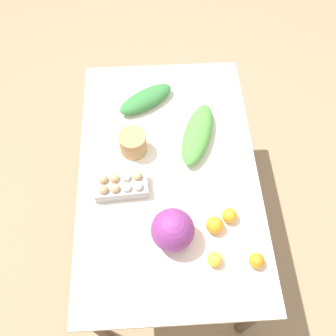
{
  "coord_description": "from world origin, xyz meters",
  "views": [
    {
      "loc": [
        -0.91,
        0.05,
        2.32
      ],
      "look_at": [
        0.0,
        0.0,
        0.75
      ],
      "focal_mm": 40.0,
      "sensor_mm": 36.0,
      "label": 1
    }
  ],
  "objects_px": {
    "orange_1": "(215,225)",
    "orange_2": "(215,259)",
    "cabbage_purple": "(173,230)",
    "paper_bag": "(133,143)",
    "greens_bunch_kale": "(198,134)",
    "orange_3": "(257,261)",
    "orange_0": "(229,216)",
    "egg_carton": "(121,186)",
    "greens_bunch_chard": "(146,99)"
  },
  "relations": [
    {
      "from": "orange_0",
      "to": "orange_1",
      "type": "relative_size",
      "value": 0.89
    },
    {
      "from": "paper_bag",
      "to": "orange_1",
      "type": "bearing_deg",
      "value": -141.33
    },
    {
      "from": "egg_carton",
      "to": "greens_bunch_chard",
      "type": "xyz_separation_m",
      "value": [
        0.52,
        -0.13,
        -0.0
      ]
    },
    {
      "from": "egg_carton",
      "to": "greens_bunch_kale",
      "type": "height_order",
      "value": "egg_carton"
    },
    {
      "from": "egg_carton",
      "to": "orange_0",
      "type": "relative_size",
      "value": 3.67
    },
    {
      "from": "paper_bag",
      "to": "orange_3",
      "type": "xyz_separation_m",
      "value": [
        -0.61,
        -0.52,
        -0.02
      ]
    },
    {
      "from": "orange_3",
      "to": "paper_bag",
      "type": "bearing_deg",
      "value": 40.17
    },
    {
      "from": "egg_carton",
      "to": "orange_2",
      "type": "bearing_deg",
      "value": -46.1
    },
    {
      "from": "cabbage_purple",
      "to": "egg_carton",
      "type": "bearing_deg",
      "value": 42.03
    },
    {
      "from": "egg_carton",
      "to": "orange_1",
      "type": "relative_size",
      "value": 3.27
    },
    {
      "from": "cabbage_purple",
      "to": "paper_bag",
      "type": "relative_size",
      "value": 1.39
    },
    {
      "from": "greens_bunch_chard",
      "to": "orange_3",
      "type": "xyz_separation_m",
      "value": [
        -0.91,
        -0.44,
        -0.0
      ]
    },
    {
      "from": "paper_bag",
      "to": "orange_3",
      "type": "height_order",
      "value": "paper_bag"
    },
    {
      "from": "cabbage_purple",
      "to": "paper_bag",
      "type": "xyz_separation_m",
      "value": [
        0.48,
        0.17,
        -0.04
      ]
    },
    {
      "from": "greens_bunch_chard",
      "to": "orange_2",
      "type": "height_order",
      "value": "greens_bunch_chard"
    },
    {
      "from": "paper_bag",
      "to": "orange_2",
      "type": "xyz_separation_m",
      "value": [
        -0.6,
        -0.34,
        -0.03
      ]
    },
    {
      "from": "orange_0",
      "to": "greens_bunch_kale",
      "type": "bearing_deg",
      "value": 12.76
    },
    {
      "from": "paper_bag",
      "to": "orange_1",
      "type": "relative_size",
      "value": 1.73
    },
    {
      "from": "greens_bunch_kale",
      "to": "orange_1",
      "type": "xyz_separation_m",
      "value": [
        -0.49,
        -0.03,
        -0.0
      ]
    },
    {
      "from": "orange_1",
      "to": "greens_bunch_chard",
      "type": "bearing_deg",
      "value": 20.99
    },
    {
      "from": "greens_bunch_kale",
      "to": "orange_0",
      "type": "bearing_deg",
      "value": -167.24
    },
    {
      "from": "paper_bag",
      "to": "greens_bunch_chard",
      "type": "height_order",
      "value": "paper_bag"
    },
    {
      "from": "greens_bunch_kale",
      "to": "orange_2",
      "type": "relative_size",
      "value": 5.87
    },
    {
      "from": "greens_bunch_chard",
      "to": "cabbage_purple",
      "type": "bearing_deg",
      "value": -172.85
    },
    {
      "from": "cabbage_purple",
      "to": "egg_carton",
      "type": "relative_size",
      "value": 0.73
    },
    {
      "from": "greens_bunch_kale",
      "to": "paper_bag",
      "type": "bearing_deg",
      "value": 98.35
    },
    {
      "from": "paper_bag",
      "to": "greens_bunch_kale",
      "type": "relative_size",
      "value": 0.35
    },
    {
      "from": "greens_bunch_kale",
      "to": "orange_0",
      "type": "relative_size",
      "value": 5.54
    },
    {
      "from": "cabbage_purple",
      "to": "greens_bunch_chard",
      "type": "xyz_separation_m",
      "value": [
        0.77,
        0.1,
        -0.06
      ]
    },
    {
      "from": "orange_1",
      "to": "orange_3",
      "type": "xyz_separation_m",
      "value": [
        -0.17,
        -0.16,
        -0.01
      ]
    },
    {
      "from": "orange_2",
      "to": "orange_3",
      "type": "xyz_separation_m",
      "value": [
        -0.01,
        -0.18,
        0.0
      ]
    },
    {
      "from": "cabbage_purple",
      "to": "paper_bag",
      "type": "height_order",
      "value": "cabbage_purple"
    },
    {
      "from": "paper_bag",
      "to": "orange_2",
      "type": "bearing_deg",
      "value": -150.35
    },
    {
      "from": "egg_carton",
      "to": "paper_bag",
      "type": "bearing_deg",
      "value": 72.21
    },
    {
      "from": "orange_0",
      "to": "orange_1",
      "type": "height_order",
      "value": "orange_1"
    },
    {
      "from": "greens_bunch_chard",
      "to": "orange_3",
      "type": "distance_m",
      "value": 1.01
    },
    {
      "from": "paper_bag",
      "to": "orange_0",
      "type": "distance_m",
      "value": 0.59
    },
    {
      "from": "cabbage_purple",
      "to": "orange_1",
      "type": "xyz_separation_m",
      "value": [
        0.03,
        -0.19,
        -0.05
      ]
    },
    {
      "from": "greens_bunch_kale",
      "to": "orange_2",
      "type": "distance_m",
      "value": 0.64
    },
    {
      "from": "orange_3",
      "to": "orange_1",
      "type": "bearing_deg",
      "value": 43.88
    },
    {
      "from": "cabbage_purple",
      "to": "greens_bunch_chard",
      "type": "bearing_deg",
      "value": 7.15
    },
    {
      "from": "egg_carton",
      "to": "paper_bag",
      "type": "relative_size",
      "value": 1.89
    },
    {
      "from": "orange_0",
      "to": "orange_3",
      "type": "distance_m",
      "value": 0.23
    },
    {
      "from": "greens_bunch_kale",
      "to": "orange_1",
      "type": "relative_size",
      "value": 4.93
    },
    {
      "from": "orange_0",
      "to": "egg_carton",
      "type": "bearing_deg",
      "value": 70.22
    },
    {
      "from": "orange_2",
      "to": "orange_1",
      "type": "bearing_deg",
      "value": -6.15
    },
    {
      "from": "greens_bunch_kale",
      "to": "orange_3",
      "type": "relative_size",
      "value": 5.77
    },
    {
      "from": "greens_bunch_kale",
      "to": "orange_0",
      "type": "xyz_separation_m",
      "value": [
        -0.45,
        -0.1,
        -0.01
      ]
    },
    {
      "from": "orange_1",
      "to": "orange_2",
      "type": "height_order",
      "value": "orange_1"
    },
    {
      "from": "cabbage_purple",
      "to": "egg_carton",
      "type": "height_order",
      "value": "cabbage_purple"
    }
  ]
}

